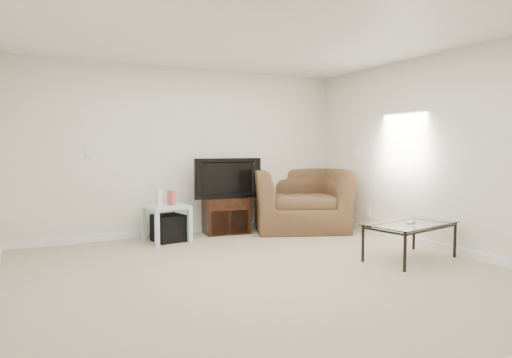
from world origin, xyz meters
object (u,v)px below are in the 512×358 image
tv_stand (225,215)px  coffee_table (410,241)px  subwoofer (168,228)px  side_table (167,223)px  recliner (299,189)px  television (226,178)px

tv_stand → coffee_table: 2.81m
subwoofer → coffee_table: (2.23, -2.30, 0.04)m
subwoofer → coffee_table: coffee_table is taller
side_table → recliner: 2.21m
coffee_table → side_table: bearing=134.8°
recliner → coffee_table: bearing=-65.8°
tv_stand → subwoofer: (-0.95, -0.20, -0.09)m
side_table → tv_stand: bearing=13.2°
recliner → coffee_table: (0.09, -2.27, -0.43)m
tv_stand → side_table: size_ratio=1.23×
television → subwoofer: size_ratio=2.53×
side_table → subwoofer: side_table is taller
tv_stand → recliner: 1.27m
recliner → side_table: bearing=-158.1°
television → side_table: television is taller
television → subwoofer: bearing=-166.3°
tv_stand → subwoofer: tv_stand is taller
tv_stand → recliner: bearing=-5.1°
tv_stand → television: bearing=-90.0°
subwoofer → recliner: bearing=-0.7°
recliner → tv_stand: bearing=-169.1°
recliner → subwoofer: bearing=-158.8°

